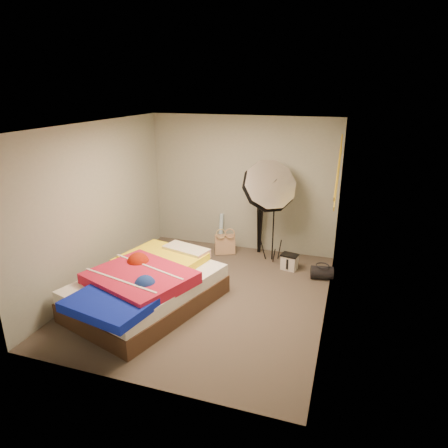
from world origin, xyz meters
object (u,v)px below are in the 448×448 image
at_px(tote_bag, 225,244).
at_px(wrapping_roll, 221,231).
at_px(bed, 147,287).
at_px(photo_umbrella, 268,187).
at_px(camera_case, 289,262).
at_px(camera_tripod, 260,213).
at_px(duffel_bag, 322,273).

relative_size(tote_bag, wrapping_roll, 0.57).
relative_size(wrapping_roll, bed, 0.26).
bearing_deg(bed, tote_bag, 77.47).
relative_size(wrapping_roll, photo_umbrella, 0.34).
xyz_separation_m(wrapping_roll, bed, (-0.29, -2.44, -0.03)).
distance_m(camera_case, camera_tripod, 1.09).
relative_size(camera_case, duffel_bag, 0.72).
relative_size(tote_bag, photo_umbrella, 0.19).
height_order(wrapping_roll, photo_umbrella, photo_umbrella).
distance_m(photo_umbrella, camera_tripod, 0.78).
relative_size(wrapping_roll, duffel_bag, 1.85).
bearing_deg(camera_tripod, bed, -113.81).
distance_m(wrapping_roll, camera_case, 1.57).
distance_m(wrapping_roll, bed, 2.46).
xyz_separation_m(bed, photo_umbrella, (1.29, 1.97, 1.08)).
distance_m(camera_case, bed, 2.52).
bearing_deg(camera_case, tote_bag, 178.51).
relative_size(wrapping_roll, camera_tripod, 0.49).
height_order(tote_bag, bed, bed).
distance_m(tote_bag, photo_umbrella, 1.46).
bearing_deg(tote_bag, bed, -126.66).
xyz_separation_m(camera_case, bed, (-1.73, -1.83, 0.18)).
bearing_deg(bed, photo_umbrella, 56.78).
height_order(tote_bag, duffel_bag, tote_bag).
height_order(tote_bag, camera_case, tote_bag).
xyz_separation_m(tote_bag, camera_tripod, (0.59, 0.27, 0.59)).
height_order(bed, camera_tripod, camera_tripod).
relative_size(tote_bag, camera_case, 1.47).
bearing_deg(photo_umbrella, camera_tripod, 117.35).
distance_m(camera_case, photo_umbrella, 1.34).
relative_size(bed, camera_tripod, 1.84).
xyz_separation_m(tote_bag, camera_case, (1.25, -0.30, -0.06)).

